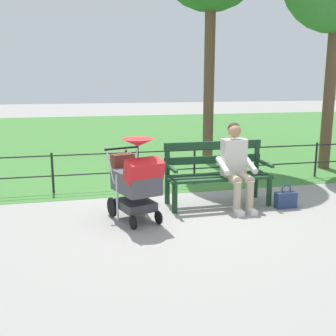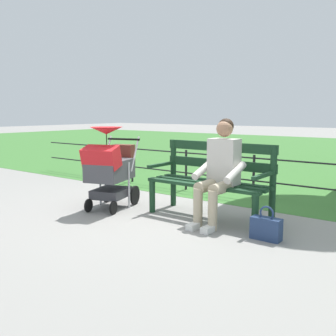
{
  "view_description": "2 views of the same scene",
  "coord_description": "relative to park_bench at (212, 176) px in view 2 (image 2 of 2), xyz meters",
  "views": [
    {
      "loc": [
        1.54,
        5.67,
        1.89
      ],
      "look_at": [
        0.21,
        0.1,
        0.65
      ],
      "focal_mm": 43.19,
      "sensor_mm": 36.0,
      "label": 1
    },
    {
      "loc": [
        -3.15,
        4.16,
        1.36
      ],
      "look_at": [
        -0.11,
        0.17,
        0.62
      ],
      "focal_mm": 41.46,
      "sensor_mm": 36.0,
      "label": 2
    }
  ],
  "objects": [
    {
      "name": "person_on_bench",
      "position": [
        -0.23,
        0.22,
        0.15
      ],
      "size": [
        0.53,
        0.74,
        1.28
      ],
      "color": "tan",
      "rests_on": "ground"
    },
    {
      "name": "grass_lawn",
      "position": [
        0.62,
        -8.68,
        -0.52
      ],
      "size": [
        40.0,
        16.0,
        0.01
      ],
      "primitive_type": "cube",
      "color": "#3D7533",
      "rests_on": "ground"
    },
    {
      "name": "handbag",
      "position": [
        -0.95,
        0.47,
        -0.4
      ],
      "size": [
        0.32,
        0.14,
        0.37
      ],
      "color": "navy",
      "rests_on": "ground"
    },
    {
      "name": "park_fence",
      "position": [
        0.11,
        -1.21,
        -0.1
      ],
      "size": [
        8.88,
        0.04,
        0.7
      ],
      "color": "black",
      "rests_on": "ground"
    },
    {
      "name": "stroller",
      "position": [
        1.34,
        0.52,
        0.07
      ],
      "size": [
        0.73,
        0.99,
        1.15
      ],
      "color": "black",
      "rests_on": "ground"
    },
    {
      "name": "park_bench",
      "position": [
        0.0,
        0.0,
        0.0
      ],
      "size": [
        1.6,
        0.6,
        0.96
      ],
      "color": "#193D23",
      "rests_on": "ground"
    },
    {
      "name": "ground_plane",
      "position": [
        0.62,
        0.12,
        -0.53
      ],
      "size": [
        60.0,
        60.0,
        0.0
      ],
      "primitive_type": "plane",
      "color": "gray"
    }
  ]
}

